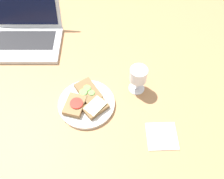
% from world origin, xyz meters
% --- Properties ---
extents(wooden_table, '(1.40, 1.40, 0.03)m').
position_xyz_m(wooden_table, '(0.00, 0.00, 0.01)').
color(wooden_table, '#B27F51').
rests_on(wooden_table, ground).
extents(plate, '(0.23, 0.23, 0.02)m').
position_xyz_m(plate, '(-0.04, -0.07, 0.04)').
color(plate, silver).
rests_on(plate, wooden_table).
extents(sandwich_with_cheese, '(0.11, 0.11, 0.03)m').
position_xyz_m(sandwich_with_cheese, '(-0.01, -0.10, 0.06)').
color(sandwich_with_cheese, brown).
rests_on(sandwich_with_cheese, plate).
extents(sandwich_with_cucumber, '(0.12, 0.14, 0.02)m').
position_xyz_m(sandwich_with_cucumber, '(-0.04, -0.02, 0.06)').
color(sandwich_with_cucumber, brown).
rests_on(sandwich_with_cucumber, plate).
extents(sandwich_with_tomato, '(0.09, 0.11, 0.03)m').
position_xyz_m(sandwich_with_tomato, '(-0.09, -0.09, 0.06)').
color(sandwich_with_tomato, '#937047').
rests_on(sandwich_with_tomato, plate).
extents(wine_glass, '(0.07, 0.07, 0.12)m').
position_xyz_m(wine_glass, '(0.16, 0.01, 0.12)').
color(wine_glass, white).
rests_on(wine_glass, wooden_table).
extents(laptop, '(0.34, 0.30, 0.23)m').
position_xyz_m(laptop, '(-0.36, 0.30, 0.07)').
color(laptop, silver).
rests_on(laptop, wooden_table).
extents(napkin, '(0.12, 0.11, 0.00)m').
position_xyz_m(napkin, '(0.24, -0.21, 0.03)').
color(napkin, white).
rests_on(napkin, wooden_table).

